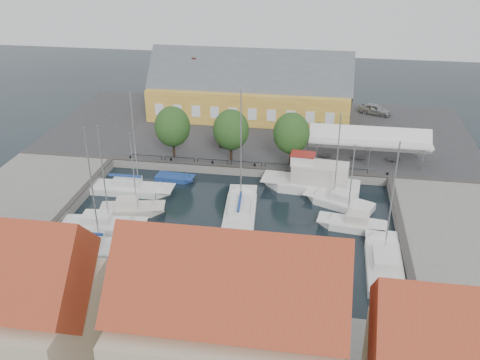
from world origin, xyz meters
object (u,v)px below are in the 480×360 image
(west_boat_a, at_px, (131,190))
(west_boat_b, at_px, (131,210))
(trawler, at_px, (315,182))
(west_boat_d, at_px, (90,250))
(car_silver, at_px, (375,109))
(east_boat_a, at_px, (340,203))
(east_boat_b, at_px, (354,226))
(east_boat_c, at_px, (384,266))
(west_boat_c, at_px, (101,227))
(tent_canopy, at_px, (370,140))
(car_red, at_px, (224,137))
(launch_nw, at_px, (174,179))
(launch_sw, at_px, (60,281))
(warehouse, at_px, (246,92))
(center_sailboat, at_px, (240,214))

(west_boat_a, xyz_separation_m, west_boat_b, (1.48, -4.31, -0.01))
(trawler, relative_size, west_boat_d, 0.88)
(car_silver, bearing_deg, west_boat_b, 163.46)
(east_boat_a, height_order, east_boat_b, east_boat_a)
(west_boat_a, bearing_deg, west_boat_d, -88.58)
(east_boat_b, relative_size, east_boat_c, 0.78)
(trawler, distance_m, east_boat_c, 15.12)
(car_silver, height_order, west_boat_d, west_boat_d)
(east_boat_b, xyz_separation_m, west_boat_a, (-23.85, 3.88, 0.01))
(car_silver, relative_size, west_boat_c, 0.41)
(west_boat_a, bearing_deg, west_boat_c, -91.84)
(tent_canopy, height_order, east_boat_b, east_boat_b)
(east_boat_b, bearing_deg, car_silver, 82.73)
(car_silver, distance_m, east_boat_a, 27.21)
(west_boat_d, bearing_deg, car_silver, 54.68)
(car_red, distance_m, east_boat_c, 29.69)
(west_boat_a, height_order, west_boat_d, west_boat_d)
(car_silver, bearing_deg, tent_canopy, -163.38)
(west_boat_b, height_order, west_boat_c, west_boat_c)
(car_silver, bearing_deg, launch_nw, 157.79)
(west_boat_a, distance_m, launch_sw, 16.31)
(warehouse, bearing_deg, west_boat_a, -110.86)
(east_boat_a, bearing_deg, launch_sw, -143.96)
(launch_sw, bearing_deg, west_boat_b, 80.83)
(west_boat_b, distance_m, west_boat_c, 3.89)
(center_sailboat, distance_m, trawler, 10.09)
(car_silver, distance_m, car_red, 24.30)
(car_silver, distance_m, trawler, 24.85)
(launch_sw, bearing_deg, east_boat_a, 36.04)
(east_boat_a, xyz_separation_m, west_boat_a, (-22.57, -0.45, 0.01))
(tent_canopy, height_order, trawler, trawler)
(tent_canopy, xyz_separation_m, trawler, (-6.00, -6.69, -2.67))
(car_silver, xyz_separation_m, east_boat_a, (-5.23, -26.66, -1.53))
(east_boat_a, relative_size, west_boat_c, 0.94)
(car_silver, xyz_separation_m, east_boat_c, (-1.61, -37.20, -1.53))
(warehouse, relative_size, east_boat_b, 3.05)
(warehouse, xyz_separation_m, west_boat_a, (-9.20, -24.15, -4.16))
(tent_canopy, relative_size, launch_sw, 3.22)
(west_boat_c, bearing_deg, launch_nw, 70.29)
(west_boat_a, xyz_separation_m, launch_nw, (3.86, 3.68, -0.18))
(tent_canopy, xyz_separation_m, west_boat_a, (-25.80, -10.29, -3.41))
(car_red, xyz_separation_m, trawler, (11.93, -9.63, -0.63))
(west_boat_c, relative_size, launch_sw, 2.59)
(east_boat_b, distance_m, launch_sw, 27.29)
(car_red, height_order, west_boat_a, west_boat_a)
(trawler, distance_m, launch_sw, 28.41)
(car_silver, relative_size, east_boat_b, 0.50)
(tent_canopy, distance_m, west_boat_d, 33.86)
(car_silver, height_order, center_sailboat, center_sailboat)
(center_sailboat, relative_size, launch_nw, 2.94)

